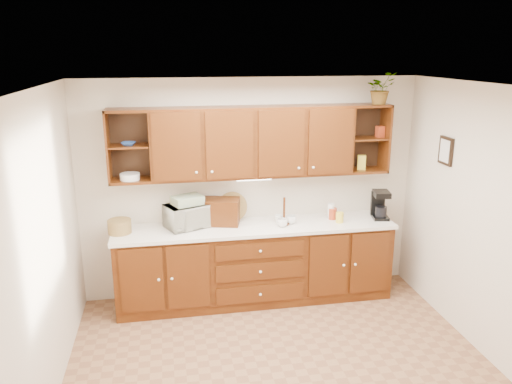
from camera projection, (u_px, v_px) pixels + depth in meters
name	position (u px, v px, depth m)	size (l,w,h in m)	color
floor	(283.00, 371.00, 4.65)	(4.00, 4.00, 0.00)	#8E6341
ceiling	(288.00, 88.00, 3.94)	(4.00, 4.00, 0.00)	white
back_wall	(251.00, 188.00, 5.95)	(4.00, 4.00, 0.00)	beige
left_wall	(40.00, 258.00, 3.95)	(3.50, 3.50, 0.00)	beige
right_wall	(494.00, 227.00, 4.64)	(3.50, 3.50, 0.00)	beige
base_cabinets	(255.00, 264.00, 5.90)	(3.20, 0.60, 0.90)	#381506
countertop	(255.00, 227.00, 5.76)	(3.24, 0.64, 0.04)	white
upper_cabinets	(254.00, 142.00, 5.64)	(3.20, 0.33, 0.80)	#381506
undercabinet_light	(254.00, 179.00, 5.70)	(0.40, 0.05, 0.03)	white
framed_picture	(446.00, 151.00, 5.34)	(0.03, 0.24, 0.30)	black
wicker_basket	(120.00, 226.00, 5.50)	(0.26, 0.26, 0.15)	olive
microwave	(188.00, 216.00, 5.67)	(0.49, 0.33, 0.27)	beige
towel_stack	(187.00, 200.00, 5.62)	(0.32, 0.24, 0.10)	#D4CB63
wine_bottle	(187.00, 214.00, 5.68)	(0.07, 0.07, 0.31)	black
woven_tray	(232.00, 220.00, 5.92)	(0.35, 0.35, 0.02)	olive
bread_box	(221.00, 212.00, 5.77)	(0.43, 0.27, 0.30)	#381506
mug_tree	(284.00, 220.00, 5.78)	(0.26, 0.28, 0.32)	#381506
canister_red	(332.00, 214.00, 5.96)	(0.10, 0.10, 0.13)	#A63618
canister_white	(331.00, 211.00, 5.96)	(0.08, 0.08, 0.19)	white
canister_yellow	(340.00, 217.00, 5.84)	(0.09, 0.09, 0.12)	gold
coffee_maker	(380.00, 205.00, 5.98)	(0.22, 0.26, 0.34)	black
bowl_stack	(128.00, 144.00, 5.36)	(0.15, 0.15, 0.04)	#25478A
plate_stack	(130.00, 177.00, 5.46)	(0.21, 0.21, 0.07)	white
pantry_box_yellow	(361.00, 162.00, 5.92)	(0.10, 0.07, 0.17)	gold
pantry_box_red	(380.00, 132.00, 5.87)	(0.09, 0.08, 0.13)	#A63618
potted_plant	(380.00, 88.00, 5.67)	(0.33, 0.28, 0.36)	#999999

